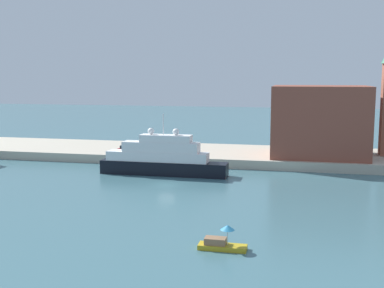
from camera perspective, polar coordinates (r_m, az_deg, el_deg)
The scene contains 8 objects.
ground at distance 79.76m, azimuth -2.99°, elevation -4.79°, with size 400.00×400.00×0.00m, color #3D6670.
quay_dock at distance 104.92m, azimuth 0.94°, elevation -1.19°, with size 110.00×21.08×1.78m, color #B7AD99.
large_yacht at distance 87.56m, azimuth -3.54°, elevation -1.72°, with size 22.96×3.50×10.99m.
small_motorboat at distance 51.00m, azimuth 3.43°, elevation -11.36°, with size 4.96×1.59×2.62m.
harbor_building at distance 99.92m, azimuth 14.66°, elevation 2.60°, with size 18.35×14.95×13.83m, color brown.
parked_car at distance 103.14m, azimuth -7.55°, elevation -0.59°, with size 3.95×1.88×1.39m.
person_figure at distance 98.81m, azimuth -5.28°, elevation -0.83°, with size 0.36×0.36×1.63m.
mooring_bollard at distance 96.61m, azimuth -2.23°, elevation -1.27°, with size 0.37×0.37×0.62m, color black.
Camera 1 is at (21.23, -74.84, 17.62)m, focal length 45.85 mm.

